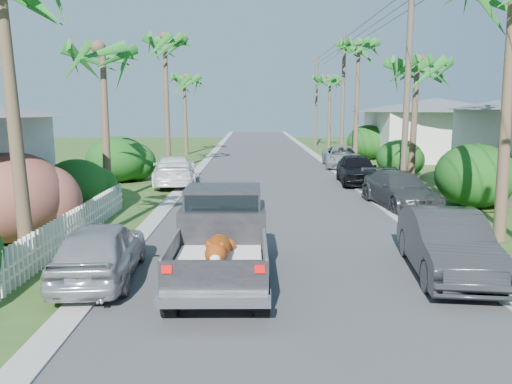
{
  "coord_description": "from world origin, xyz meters",
  "views": [
    {
      "loc": [
        -0.9,
        -8.23,
        3.83
      ],
      "look_at": [
        -0.79,
        6.27,
        1.4
      ],
      "focal_mm": 35.0,
      "sensor_mm": 36.0,
      "label": 1
    }
  ],
  "objects_px": {
    "palm_r_b": "(417,61)",
    "utility_pole_c": "(343,98)",
    "utility_pole_b": "(407,90)",
    "palm_l_c": "(165,38)",
    "parked_car_rm": "(400,190)",
    "parked_car_lf": "(174,171)",
    "palm_l_d": "(184,77)",
    "parked_car_rd": "(342,157)",
    "parked_car_rf": "(357,169)",
    "palm_l_b": "(102,49)",
    "house_right_far": "(434,131)",
    "pickup_truck": "(223,234)",
    "utility_pole_d": "(316,101)",
    "palm_r_d": "(330,78)",
    "palm_r_c": "(359,43)",
    "parked_car_ln": "(101,251)",
    "parked_car_rn": "(447,244)"
  },
  "relations": [
    {
      "from": "pickup_truck",
      "to": "parked_car_rm",
      "type": "xyz_separation_m",
      "value": [
        6.48,
        8.26,
        -0.33
      ]
    },
    {
      "from": "palm_l_c",
      "to": "palm_r_b",
      "type": "distance_m",
      "value": 14.55
    },
    {
      "from": "palm_l_c",
      "to": "palm_r_c",
      "type": "bearing_deg",
      "value": 18.15
    },
    {
      "from": "house_right_far",
      "to": "palm_l_d",
      "type": "bearing_deg",
      "value": 168.41
    },
    {
      "from": "parked_car_rm",
      "to": "parked_car_lf",
      "type": "relative_size",
      "value": 0.92
    },
    {
      "from": "palm_r_c",
      "to": "palm_r_d",
      "type": "xyz_separation_m",
      "value": [
        0.3,
        14.0,
        -1.37
      ]
    },
    {
      "from": "house_right_far",
      "to": "utility_pole_d",
      "type": "xyz_separation_m",
      "value": [
        -7.4,
        13.0,
        2.48
      ]
    },
    {
      "from": "parked_car_rd",
      "to": "utility_pole_b",
      "type": "height_order",
      "value": "utility_pole_b"
    },
    {
      "from": "parked_car_ln",
      "to": "house_right_far",
      "type": "bearing_deg",
      "value": -126.38
    },
    {
      "from": "pickup_truck",
      "to": "parked_car_rd",
      "type": "height_order",
      "value": "pickup_truck"
    },
    {
      "from": "parked_car_lf",
      "to": "parked_car_rm",
      "type": "bearing_deg",
      "value": 142.5
    },
    {
      "from": "palm_r_b",
      "to": "utility_pole_c",
      "type": "bearing_deg",
      "value": 94.4
    },
    {
      "from": "parked_car_rn",
      "to": "parked_car_lf",
      "type": "distance_m",
      "value": 16.13
    },
    {
      "from": "parked_car_lf",
      "to": "parked_car_rf",
      "type": "bearing_deg",
      "value": 175.12
    },
    {
      "from": "palm_r_b",
      "to": "palm_r_d",
      "type": "bearing_deg",
      "value": 90.23
    },
    {
      "from": "palm_r_b",
      "to": "utility_pole_c",
      "type": "relative_size",
      "value": 0.8
    },
    {
      "from": "parked_car_rf",
      "to": "palm_r_b",
      "type": "distance_m",
      "value": 5.99
    },
    {
      "from": "parked_car_rd",
      "to": "palm_l_b",
      "type": "bearing_deg",
      "value": -130.05
    },
    {
      "from": "parked_car_rf",
      "to": "house_right_far",
      "type": "relative_size",
      "value": 0.5
    },
    {
      "from": "palm_l_d",
      "to": "palm_r_c",
      "type": "distance_m",
      "value": 15.1
    },
    {
      "from": "palm_l_b",
      "to": "palm_r_b",
      "type": "height_order",
      "value": "palm_l_b"
    },
    {
      "from": "parked_car_rd",
      "to": "palm_l_d",
      "type": "height_order",
      "value": "palm_l_d"
    },
    {
      "from": "palm_l_d",
      "to": "palm_r_b",
      "type": "bearing_deg",
      "value": -55.41
    },
    {
      "from": "palm_l_c",
      "to": "parked_car_rm",
      "type": "bearing_deg",
      "value": -45.09
    },
    {
      "from": "pickup_truck",
      "to": "utility_pole_d",
      "type": "distance_m",
      "value": 41.0
    },
    {
      "from": "parked_car_rf",
      "to": "utility_pole_c",
      "type": "relative_size",
      "value": 0.5
    },
    {
      "from": "parked_car_rn",
      "to": "utility_pole_c",
      "type": "relative_size",
      "value": 0.5
    },
    {
      "from": "palm_r_b",
      "to": "parked_car_rm",
      "type": "bearing_deg",
      "value": -113.1
    },
    {
      "from": "palm_l_b",
      "to": "house_right_far",
      "type": "xyz_separation_m",
      "value": [
        19.8,
        18.0,
        -4.03
      ]
    },
    {
      "from": "parked_car_ln",
      "to": "utility_pole_b",
      "type": "xyz_separation_m",
      "value": [
        9.91,
        10.39,
        3.92
      ]
    },
    {
      "from": "parked_car_rd",
      "to": "utility_pole_c",
      "type": "distance_m",
      "value": 5.4
    },
    {
      "from": "pickup_truck",
      "to": "palm_l_b",
      "type": "distance_m",
      "value": 11.77
    },
    {
      "from": "parked_car_lf",
      "to": "utility_pole_c",
      "type": "bearing_deg",
      "value": -140.09
    },
    {
      "from": "parked_car_lf",
      "to": "house_right_far",
      "type": "xyz_separation_m",
      "value": [
        17.81,
        13.34,
        1.39
      ]
    },
    {
      "from": "palm_l_c",
      "to": "house_right_far",
      "type": "distance_m",
      "value": 21.41
    },
    {
      "from": "pickup_truck",
      "to": "parked_car_lf",
      "type": "height_order",
      "value": "pickup_truck"
    },
    {
      "from": "palm_l_d",
      "to": "parked_car_rd",
      "type": "bearing_deg",
      "value": -40.08
    },
    {
      "from": "parked_car_rf",
      "to": "utility_pole_d",
      "type": "distance_m",
      "value": 26.22
    },
    {
      "from": "parked_car_rd",
      "to": "house_right_far",
      "type": "bearing_deg",
      "value": 39.07
    },
    {
      "from": "parked_car_ln",
      "to": "utility_pole_d",
      "type": "distance_m",
      "value": 41.78
    },
    {
      "from": "parked_car_rn",
      "to": "palm_r_b",
      "type": "xyz_separation_m",
      "value": [
        3.0,
        12.11,
        5.22
      ]
    },
    {
      "from": "house_right_far",
      "to": "utility_pole_d",
      "type": "bearing_deg",
      "value": 119.65
    },
    {
      "from": "parked_car_lf",
      "to": "palm_l_d",
      "type": "distance_m",
      "value": 18.34
    },
    {
      "from": "palm_r_d",
      "to": "palm_l_d",
      "type": "bearing_deg",
      "value": -155.22
    },
    {
      "from": "parked_car_ln",
      "to": "palm_l_c",
      "type": "xyz_separation_m",
      "value": [
        -1.69,
        19.39,
        7.23
      ]
    },
    {
      "from": "pickup_truck",
      "to": "parked_car_rm",
      "type": "bearing_deg",
      "value": 51.85
    },
    {
      "from": "palm_r_b",
      "to": "utility_pole_b",
      "type": "bearing_deg",
      "value": -116.57
    },
    {
      "from": "palm_l_d",
      "to": "utility_pole_b",
      "type": "distance_m",
      "value": 24.31
    },
    {
      "from": "parked_car_rd",
      "to": "palm_r_d",
      "type": "xyz_separation_m",
      "value": [
        1.5,
        15.68,
        6.04
      ]
    },
    {
      "from": "palm_l_b",
      "to": "palm_r_d",
      "type": "xyz_separation_m",
      "value": [
        13.3,
        28.0,
        0.59
      ]
    }
  ]
}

